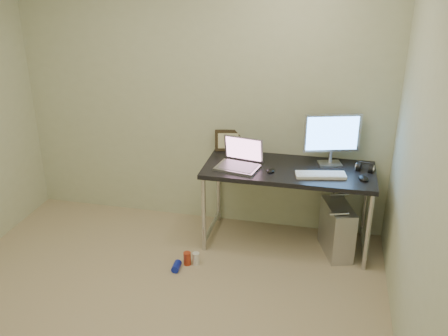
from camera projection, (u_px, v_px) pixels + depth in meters
floor at (139, 332)px, 3.52m from camera, size 3.50×3.50×0.00m
wall_back at (201, 97)px, 4.60m from camera, size 3.50×0.02×2.50m
wall_right at (430, 199)px, 2.68m from camera, size 0.02×3.50×2.50m
desk at (288, 177)px, 4.36m from camera, size 1.48×0.65×0.75m
tower_computer at (337, 229)px, 4.39m from camera, size 0.32×0.48×0.49m
cable_a at (334, 195)px, 4.63m from camera, size 0.01×0.16×0.69m
cable_b at (343, 199)px, 4.60m from camera, size 0.02×0.11×0.71m
can_red at (187, 258)px, 4.28m from camera, size 0.08×0.08×0.12m
can_white at (196, 259)px, 4.28m from camera, size 0.07×0.07×0.11m
can_blue at (176, 266)px, 4.21m from camera, size 0.07×0.12×0.06m
laptop at (240, 160)px, 4.34m from camera, size 0.41×0.35×0.25m
monitor at (332, 135)px, 4.31m from camera, size 0.48×0.19×0.46m
keyboard at (321, 175)px, 4.16m from camera, size 0.43×0.21×0.03m
mouse_right at (363, 177)px, 4.10m from camera, size 0.11×0.14×0.04m
mouse_left at (271, 170)px, 4.25m from camera, size 0.08×0.11×0.03m
headphones at (365, 168)px, 4.27m from camera, size 0.16×0.09×0.10m
picture_frame at (229, 140)px, 4.68m from camera, size 0.26×0.13×0.20m
webcam at (255, 145)px, 4.61m from camera, size 0.04×0.03×0.12m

